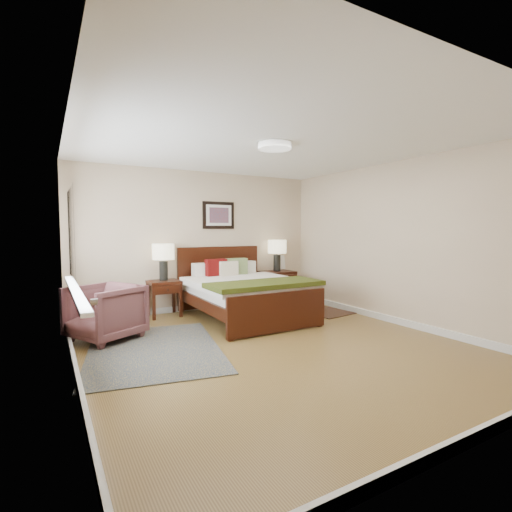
# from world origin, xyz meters

# --- Properties ---
(floor) EXTENTS (5.00, 5.00, 0.00)m
(floor) POSITION_xyz_m (0.00, 0.00, 0.00)
(floor) COLOR olive
(floor) RESTS_ON ground
(back_wall) EXTENTS (4.50, 0.04, 2.50)m
(back_wall) POSITION_xyz_m (0.00, 2.50, 1.25)
(back_wall) COLOR beige
(back_wall) RESTS_ON ground
(front_wall) EXTENTS (4.50, 0.04, 2.50)m
(front_wall) POSITION_xyz_m (0.00, -2.50, 1.25)
(front_wall) COLOR beige
(front_wall) RESTS_ON ground
(left_wall) EXTENTS (0.04, 5.00, 2.50)m
(left_wall) POSITION_xyz_m (-2.25, 0.00, 1.25)
(left_wall) COLOR beige
(left_wall) RESTS_ON ground
(right_wall) EXTENTS (0.04, 5.00, 2.50)m
(right_wall) POSITION_xyz_m (2.25, 0.00, 1.25)
(right_wall) COLOR beige
(right_wall) RESTS_ON ground
(ceiling) EXTENTS (4.50, 5.00, 0.02)m
(ceiling) POSITION_xyz_m (0.00, 0.00, 2.50)
(ceiling) COLOR white
(ceiling) RESTS_ON back_wall
(window) EXTENTS (0.11, 2.72, 1.32)m
(window) POSITION_xyz_m (-2.20, 0.70, 1.38)
(window) COLOR silver
(window) RESTS_ON left_wall
(door) EXTENTS (0.06, 1.00, 2.18)m
(door) POSITION_xyz_m (-2.23, -1.75, 1.07)
(door) COLOR silver
(door) RESTS_ON ground
(ceil_fixture) EXTENTS (0.44, 0.44, 0.08)m
(ceil_fixture) POSITION_xyz_m (0.00, 0.00, 2.47)
(ceil_fixture) COLOR white
(ceil_fixture) RESTS_ON ceiling
(bed) EXTENTS (1.72, 2.08, 1.12)m
(bed) POSITION_xyz_m (0.35, 1.48, 0.52)
(bed) COLOR #371308
(bed) RESTS_ON ground
(wall_art) EXTENTS (0.62, 0.05, 0.50)m
(wall_art) POSITION_xyz_m (0.35, 2.47, 1.72)
(wall_art) COLOR black
(wall_art) RESTS_ON back_wall
(nightstand_left) EXTENTS (0.51, 0.46, 0.60)m
(nightstand_left) POSITION_xyz_m (-0.75, 2.25, 0.48)
(nightstand_left) COLOR #371308
(nightstand_left) RESTS_ON ground
(nightstand_right) EXTENTS (0.64, 0.48, 0.64)m
(nightstand_right) POSITION_xyz_m (1.51, 2.26, 0.39)
(nightstand_right) COLOR #371308
(nightstand_right) RESTS_ON ground
(lamp_left) EXTENTS (0.36, 0.36, 0.61)m
(lamp_left) POSITION_xyz_m (-0.75, 2.27, 1.04)
(lamp_left) COLOR black
(lamp_left) RESTS_ON nightstand_left
(lamp_right) EXTENTS (0.36, 0.36, 0.61)m
(lamp_right) POSITION_xyz_m (1.51, 2.27, 1.07)
(lamp_right) COLOR black
(lamp_right) RESTS_ON nightstand_right
(armchair) EXTENTS (1.08, 1.07, 0.73)m
(armchair) POSITION_xyz_m (-1.80, 1.31, 0.37)
(armchair) COLOR brown
(armchair) RESTS_ON ground
(rug_persian) EXTENTS (1.89, 2.38, 0.01)m
(rug_persian) POSITION_xyz_m (-1.35, 0.57, 0.01)
(rug_persian) COLOR #0C1E3D
(rug_persian) RESTS_ON ground
(rug_navy) EXTENTS (0.85, 1.16, 0.01)m
(rug_navy) POSITION_xyz_m (1.80, 1.29, 0.01)
(rug_navy) COLOR black
(rug_navy) RESTS_ON ground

